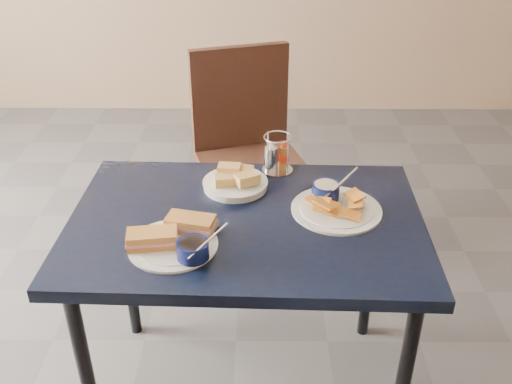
{
  "coord_description": "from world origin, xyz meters",
  "views": [
    {
      "loc": [
        0.1,
        -1.7,
        1.71
      ],
      "look_at": [
        0.08,
        -0.19,
        0.82
      ],
      "focal_mm": 40.0,
      "sensor_mm": 36.0,
      "label": 1
    }
  ],
  "objects_px": {
    "sandwich_plate": "(176,239)",
    "condiment_caddy": "(276,156)",
    "chair_far": "(252,141)",
    "bread_basket": "(235,181)",
    "dining_table": "(246,238)",
    "plantain_plate": "(333,203)"
  },
  "relations": [
    {
      "from": "plantain_plate",
      "to": "condiment_caddy",
      "type": "xyz_separation_m",
      "value": [
        -0.17,
        0.25,
        0.04
      ]
    },
    {
      "from": "chair_far",
      "to": "bread_basket",
      "type": "xyz_separation_m",
      "value": [
        -0.05,
        -0.77,
        0.21
      ]
    },
    {
      "from": "dining_table",
      "to": "chair_far",
      "type": "distance_m",
      "value": 0.96
    },
    {
      "from": "sandwich_plate",
      "to": "condiment_caddy",
      "type": "xyz_separation_m",
      "value": [
        0.29,
        0.46,
        0.03
      ]
    },
    {
      "from": "chair_far",
      "to": "condiment_caddy",
      "type": "distance_m",
      "value": 0.7
    },
    {
      "from": "plantain_plate",
      "to": "condiment_caddy",
      "type": "bearing_deg",
      "value": 125.2
    },
    {
      "from": "sandwich_plate",
      "to": "plantain_plate",
      "type": "distance_m",
      "value": 0.51
    },
    {
      "from": "chair_far",
      "to": "condiment_caddy",
      "type": "bearing_deg",
      "value": -81.85
    },
    {
      "from": "dining_table",
      "to": "plantain_plate",
      "type": "relative_size",
      "value": 3.91
    },
    {
      "from": "bread_basket",
      "to": "dining_table",
      "type": "bearing_deg",
      "value": -78.12
    },
    {
      "from": "dining_table",
      "to": "condiment_caddy",
      "type": "distance_m",
      "value": 0.35
    },
    {
      "from": "dining_table",
      "to": "condiment_caddy",
      "type": "bearing_deg",
      "value": 72.42
    },
    {
      "from": "sandwich_plate",
      "to": "dining_table",
      "type": "bearing_deg",
      "value": 37.08
    },
    {
      "from": "bread_basket",
      "to": "sandwich_plate",
      "type": "bearing_deg",
      "value": -114.73
    },
    {
      "from": "plantain_plate",
      "to": "dining_table",
      "type": "bearing_deg",
      "value": -166.78
    },
    {
      "from": "sandwich_plate",
      "to": "condiment_caddy",
      "type": "height_order",
      "value": "condiment_caddy"
    },
    {
      "from": "chair_far",
      "to": "sandwich_plate",
      "type": "distance_m",
      "value": 1.14
    },
    {
      "from": "chair_far",
      "to": "bread_basket",
      "type": "bearing_deg",
      "value": -93.42
    },
    {
      "from": "dining_table",
      "to": "condiment_caddy",
      "type": "xyz_separation_m",
      "value": [
        0.1,
        0.31,
        0.13
      ]
    },
    {
      "from": "sandwich_plate",
      "to": "condiment_caddy",
      "type": "distance_m",
      "value": 0.54
    },
    {
      "from": "chair_far",
      "to": "plantain_plate",
      "type": "distance_m",
      "value": 0.95
    },
    {
      "from": "dining_table",
      "to": "plantain_plate",
      "type": "bearing_deg",
      "value": 13.22
    }
  ]
}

